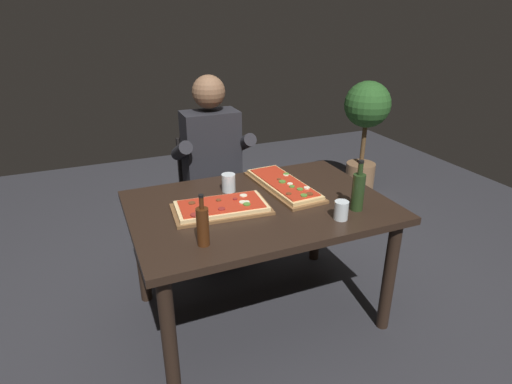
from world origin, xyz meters
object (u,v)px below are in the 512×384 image
tumbler_near_camera (341,210)px  diner_chair (210,190)px  pizza_rectangular_front (222,208)px  tumbler_far_side (229,183)px  wine_bottle_dark (358,191)px  pizza_rectangular_left (283,185)px  potted_plant_corner (366,123)px  seated_diner (214,162)px  dining_table (259,219)px  oil_bottle_amber (203,226)px

tumbler_near_camera → diner_chair: diner_chair is taller
pizza_rectangular_front → tumbler_far_side: tumbler_far_side is taller
wine_bottle_dark → diner_chair: size_ratio=0.32×
pizza_rectangular_left → potted_plant_corner: size_ratio=0.56×
pizza_rectangular_front → seated_diner: seated_diner is taller
diner_chair → seated_diner: size_ratio=0.65×
wine_bottle_dark → potted_plant_corner: 1.99m
pizza_rectangular_left → tumbler_far_side: size_ratio=5.92×
wine_bottle_dark → potted_plant_corner: size_ratio=0.25×
tumbler_near_camera → seated_diner: bearing=107.7°
tumbler_near_camera → potted_plant_corner: bearing=50.2°
dining_table → tumbler_far_side: (-0.10, 0.23, 0.15)m
seated_diner → pizza_rectangular_left: bearing=-67.2°
diner_chair → tumbler_near_camera: bearing=-74.0°
seated_diner → potted_plant_corner: 1.79m
pizza_rectangular_front → tumbler_near_camera: (0.53, -0.32, 0.03)m
wine_bottle_dark → tumbler_far_side: wine_bottle_dark is taller
dining_table → tumbler_far_side: tumbler_far_side is taller
dining_table → diner_chair: size_ratio=1.61×
dining_table → wine_bottle_dark: wine_bottle_dark is taller
dining_table → potted_plant_corner: size_ratio=1.26×
wine_bottle_dark → potted_plant_corner: potted_plant_corner is taller
tumbler_near_camera → pizza_rectangular_front: bearing=148.7°
pizza_rectangular_left → seated_diner: 0.64m
tumbler_far_side → diner_chair: (0.07, 0.62, -0.31)m
pizza_rectangular_left → tumbler_near_camera: size_ratio=6.35×
pizza_rectangular_left → wine_bottle_dark: 0.48m
wine_bottle_dark → diner_chair: (-0.48, 1.12, -0.36)m
diner_chair → seated_diner: bearing=-90.0°
oil_bottle_amber → tumbler_far_side: (0.31, 0.53, -0.04)m
wine_bottle_dark → tumbler_near_camera: size_ratio=2.83×
tumbler_far_side → potted_plant_corner: size_ratio=0.09×
dining_table → wine_bottle_dark: size_ratio=5.06×
dining_table → pizza_rectangular_front: bearing=-178.7°
pizza_rectangular_left → seated_diner: seated_diner is taller
pizza_rectangular_front → oil_bottle_amber: bearing=-122.1°
pizza_rectangular_left → oil_bottle_amber: size_ratio=2.49×
tumbler_near_camera → seated_diner: size_ratio=0.07×
pizza_rectangular_front → oil_bottle_amber: size_ratio=2.13×
potted_plant_corner → pizza_rectangular_left: bearing=-141.4°
dining_table → pizza_rectangular_front: 0.25m
diner_chair → potted_plant_corner: 1.77m
oil_bottle_amber → diner_chair: bearing=72.0°
tumbler_near_camera → tumbler_far_side: bearing=126.0°
oil_bottle_amber → pizza_rectangular_front: bearing=57.9°
diner_chair → tumbler_far_side: bearing=-96.2°
wine_bottle_dark → diner_chair: wine_bottle_dark is taller
pizza_rectangular_front → tumbler_far_side: size_ratio=5.07×
tumbler_far_side → diner_chair: diner_chair is taller
wine_bottle_dark → tumbler_near_camera: bearing=-156.3°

